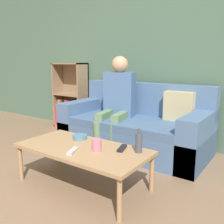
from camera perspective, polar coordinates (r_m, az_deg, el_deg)
name	(u,v)px	position (r m, az deg, el deg)	size (l,w,h in m)	color
ground_plane	(11,220)	(2.14, -22.04, -21.94)	(22.00, 22.00, 0.00)	#84664C
wall_back	(156,50)	(3.64, 9.92, 13.73)	(12.00, 0.06, 2.60)	#4C6B56
couch	(135,128)	(3.30, 5.26, -3.68)	(1.89, 0.87, 0.86)	#4C6B93
bookshelf	(71,104)	(4.43, -9.26, 1.72)	(0.61, 0.28, 1.12)	#8E7051
coffee_table	(83,151)	(2.33, -6.73, -8.74)	(1.23, 0.60, 0.38)	#A87F56
person_adult	(118,96)	(3.27, 1.30, 3.67)	(0.46, 0.66, 1.22)	#66845B
cup_near	(97,145)	(2.21, -3.51, -7.50)	(0.09, 0.09, 0.10)	pink
tv_remote_0	(73,151)	(2.21, -8.92, -8.73)	(0.10, 0.18, 0.02)	#B7B7BC
tv_remote_1	(122,148)	(2.25, 2.32, -8.27)	(0.10, 0.18, 0.02)	black
snack_bowl	(80,137)	(2.55, -7.35, -5.69)	(0.15, 0.15, 0.05)	teal
bottle	(139,142)	(2.17, 6.15, -6.92)	(0.06, 0.06, 0.21)	#424756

